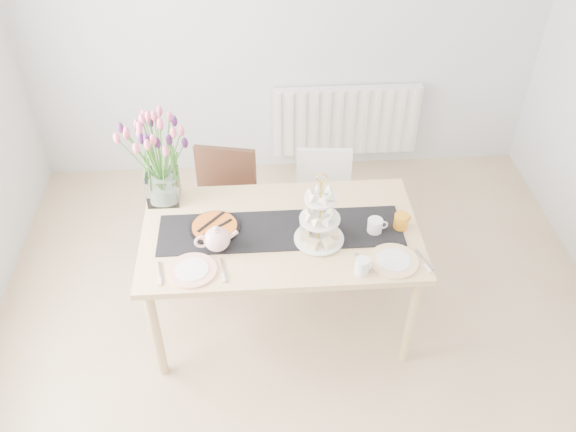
{
  "coord_description": "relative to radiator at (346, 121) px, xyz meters",
  "views": [
    {
      "loc": [
        -0.26,
        -2.09,
        3.08
      ],
      "look_at": [
        -0.09,
        0.48,
        0.9
      ],
      "focal_mm": 38.0,
      "sensor_mm": 36.0,
      "label": 1
    }
  ],
  "objects": [
    {
      "name": "mug_orange",
      "position": [
        0.06,
        -1.68,
        0.35
      ],
      "size": [
        0.11,
        0.11,
        0.1
      ],
      "primitive_type": "cylinder",
      "rotation": [
        0.0,
        0.0,
        0.47
      ],
      "color": "orange",
      "rests_on": "dining_table"
    },
    {
      "name": "cake_stand",
      "position": [
        -0.42,
        -1.76,
        0.42
      ],
      "size": [
        0.28,
        0.28,
        0.41
      ],
      "rotation": [
        0.0,
        0.0,
        0.37
      ],
      "color": "gold",
      "rests_on": "dining_table"
    },
    {
      "name": "tart_tin",
      "position": [
        -1.01,
        -1.63,
        0.32
      ],
      "size": [
        0.29,
        0.29,
        0.04
      ],
      "rotation": [
        0.0,
        0.0,
        0.42
      ],
      "color": "black",
      "rests_on": "dining_table"
    },
    {
      "name": "mug_grey",
      "position": [
        -0.48,
        -1.69,
        0.35
      ],
      "size": [
        0.1,
        0.1,
        0.09
      ],
      "primitive_type": "cylinder",
      "rotation": [
        0.0,
        0.0,
        0.35
      ],
      "color": "gray",
      "rests_on": "dining_table"
    },
    {
      "name": "plate_left",
      "position": [
        -1.12,
        -1.96,
        0.31
      ],
      "size": [
        0.31,
        0.31,
        0.01
      ],
      "primitive_type": "cylinder",
      "rotation": [
        0.0,
        0.0,
        0.19
      ],
      "color": "white",
      "rests_on": "dining_table"
    },
    {
      "name": "tulip_vase",
      "position": [
        -1.32,
        -1.32,
        0.68
      ],
      "size": [
        0.69,
        0.69,
        0.59
      ],
      "rotation": [
        0.0,
        0.0,
        -0.43
      ],
      "color": "silver",
      "rests_on": "dining_table"
    },
    {
      "name": "chair_brown",
      "position": [
        -0.98,
        -1.02,
        0.03
      ],
      "size": [
        0.49,
        0.49,
        0.83
      ],
      "rotation": [
        0.0,
        0.0,
        -0.21
      ],
      "color": "#351E13",
      "rests_on": "ground"
    },
    {
      "name": "table_runner",
      "position": [
        -0.63,
        -1.66,
        0.3
      ],
      "size": [
        1.4,
        0.35,
        0.01
      ],
      "primitive_type": "cube",
      "color": "black",
      "rests_on": "dining_table"
    },
    {
      "name": "teapot",
      "position": [
        -0.99,
        -1.79,
        0.37
      ],
      "size": [
        0.27,
        0.23,
        0.15
      ],
      "primitive_type": null,
      "rotation": [
        0.0,
        0.0,
        0.18
      ],
      "color": "white",
      "rests_on": "dining_table"
    },
    {
      "name": "radiator",
      "position": [
        0.0,
        0.0,
        0.0
      ],
      "size": [
        1.2,
        0.08,
        0.6
      ],
      "primitive_type": "cube",
      "color": "white",
      "rests_on": "room_shell"
    },
    {
      "name": "room_shell",
      "position": [
        -0.5,
        -2.19,
        0.85
      ],
      "size": [
        4.5,
        4.5,
        4.5
      ],
      "color": "tan",
      "rests_on": "ground"
    },
    {
      "name": "plate_right",
      "position": [
        -0.03,
        -1.96,
        0.31
      ],
      "size": [
        0.35,
        0.35,
        0.01
      ],
      "primitive_type": "cylinder",
      "rotation": [
        0.0,
        0.0,
        0.34
      ],
      "color": "white",
      "rests_on": "dining_table"
    },
    {
      "name": "cream_jug",
      "position": [
        -0.09,
        -1.7,
        0.34
      ],
      "size": [
        0.09,
        0.09,
        0.09
      ],
      "primitive_type": "cylinder",
      "rotation": [
        0.0,
        0.0,
        0.02
      ],
      "color": "white",
      "rests_on": "dining_table"
    },
    {
      "name": "chair_white",
      "position": [
        -0.29,
        -0.97,
        -0.01
      ],
      "size": [
        0.43,
        0.43,
        0.77
      ],
      "rotation": [
        0.0,
        0.0,
        -0.09
      ],
      "color": "white",
      "rests_on": "ground"
    },
    {
      "name": "dining_table",
      "position": [
        -0.63,
        -1.66,
        0.22
      ],
      "size": [
        1.6,
        0.9,
        0.75
      ],
      "color": "tan",
      "rests_on": "ground"
    },
    {
      "name": "mug_white",
      "position": [
        -0.22,
        -2.02,
        0.35
      ],
      "size": [
        0.09,
        0.09,
        0.09
      ],
      "primitive_type": "cylinder",
      "rotation": [
        0.0,
        0.0,
        0.12
      ],
      "color": "white",
      "rests_on": "dining_table"
    }
  ]
}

